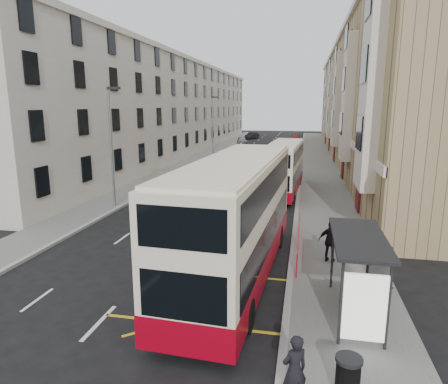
% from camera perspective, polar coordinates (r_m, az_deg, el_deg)
% --- Properties ---
extents(ground, '(200.00, 200.00, 0.00)m').
position_cam_1_polar(ground, '(15.90, -13.87, -14.08)').
color(ground, black).
rests_on(ground, ground).
extents(pavement_right, '(4.00, 120.00, 0.15)m').
position_cam_1_polar(pavement_right, '(43.37, 13.51, 2.82)').
color(pavement_right, '#61615C').
rests_on(pavement_right, ground).
extents(pavement_left, '(3.00, 120.00, 0.15)m').
position_cam_1_polar(pavement_left, '(45.51, -6.41, 3.51)').
color(pavement_left, '#61615C').
rests_on(pavement_left, ground).
extents(kerb_right, '(0.25, 120.00, 0.15)m').
position_cam_1_polar(kerb_right, '(43.34, 10.86, 2.93)').
color(kerb_right, '#989893').
rests_on(kerb_right, ground).
extents(kerb_left, '(0.25, 120.00, 0.15)m').
position_cam_1_polar(kerb_left, '(45.07, -4.59, 3.47)').
color(kerb_left, '#989893').
rests_on(kerb_left, ground).
extents(road_markings, '(10.00, 110.00, 0.01)m').
position_cam_1_polar(road_markings, '(58.55, 5.18, 5.42)').
color(road_markings, silver).
rests_on(road_markings, ground).
extents(terrace_right, '(10.75, 79.00, 15.25)m').
position_cam_1_polar(terrace_right, '(58.79, 20.28, 12.10)').
color(terrace_right, tan).
rests_on(terrace_right, ground).
extents(terrace_left, '(9.18, 79.00, 13.25)m').
position_cam_1_polar(terrace_left, '(61.56, -7.43, 11.78)').
color(terrace_left, beige).
rests_on(terrace_left, ground).
extents(bus_shelter, '(1.65, 4.25, 2.70)m').
position_cam_1_polar(bus_shelter, '(13.45, 19.38, -9.48)').
color(bus_shelter, black).
rests_on(bus_shelter, pavement_right).
extents(guard_railing, '(0.06, 6.56, 1.01)m').
position_cam_1_polar(guard_railing, '(19.52, 10.61, -6.16)').
color(guard_railing, red).
rests_on(guard_railing, pavement_right).
extents(street_lamp_near, '(0.93, 0.18, 8.00)m').
position_cam_1_polar(street_lamp_near, '(27.96, -15.74, 7.06)').
color(street_lamp_near, gray).
rests_on(street_lamp_near, pavement_left).
extents(street_lamp_far, '(0.93, 0.18, 8.00)m').
position_cam_1_polar(street_lamp_far, '(56.29, -1.61, 9.92)').
color(street_lamp_far, gray).
rests_on(street_lamp_far, pavement_left).
extents(double_decker_front, '(3.52, 12.48, 4.92)m').
position_cam_1_polar(double_decker_front, '(16.07, 1.78, -3.82)').
color(double_decker_front, '#F4E3C2').
rests_on(double_decker_front, ground).
extents(double_decker_rear, '(2.93, 10.27, 4.05)m').
position_cam_1_polar(double_decker_rear, '(32.31, 8.56, 3.43)').
color(double_decker_rear, '#F4E3C2').
rests_on(double_decker_rear, ground).
extents(litter_bin, '(0.64, 0.64, 1.07)m').
position_cam_1_polar(litter_bin, '(10.76, 17.28, -23.93)').
color(litter_bin, black).
rests_on(litter_bin, pavement_right).
extents(pedestrian_near, '(0.77, 0.69, 1.76)m').
position_cam_1_polar(pedestrian_near, '(10.13, 10.03, -23.79)').
color(pedestrian_near, black).
rests_on(pedestrian_near, pavement_right).
extents(pedestrian_mid, '(0.93, 0.79, 1.67)m').
position_cam_1_polar(pedestrian_mid, '(16.47, 22.46, -9.97)').
color(pedestrian_mid, black).
rests_on(pedestrian_mid, pavement_right).
extents(pedestrian_far, '(1.19, 0.75, 1.88)m').
position_cam_1_polar(pedestrian_far, '(18.33, 15.02, -6.83)').
color(pedestrian_far, black).
rests_on(pedestrian_far, pavement_right).
extents(white_van, '(3.33, 5.83, 1.53)m').
position_cam_1_polar(white_van, '(49.57, 0.11, 5.12)').
color(white_van, silver).
rests_on(white_van, ground).
extents(car_silver, '(2.62, 4.22, 1.34)m').
position_cam_1_polar(car_silver, '(73.57, 2.58, 7.38)').
color(car_silver, '#9C9FA2').
rests_on(car_silver, ground).
extents(car_dark, '(2.73, 4.48, 1.39)m').
position_cam_1_polar(car_dark, '(85.12, 4.01, 8.05)').
color(car_dark, black).
rests_on(car_dark, ground).
extents(car_red, '(2.59, 4.69, 1.29)m').
position_cam_1_polar(car_red, '(78.35, 10.07, 7.49)').
color(car_red, '#A91D0D').
rests_on(car_red, ground).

